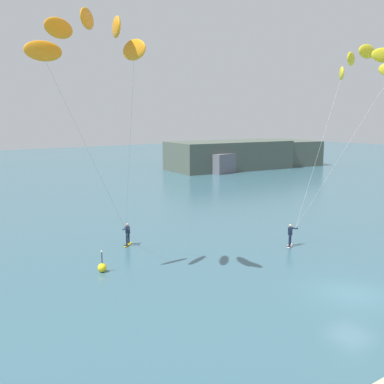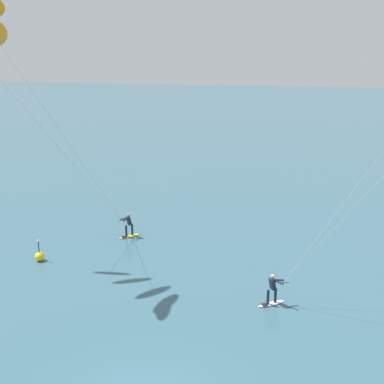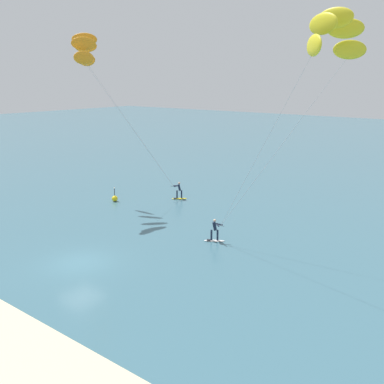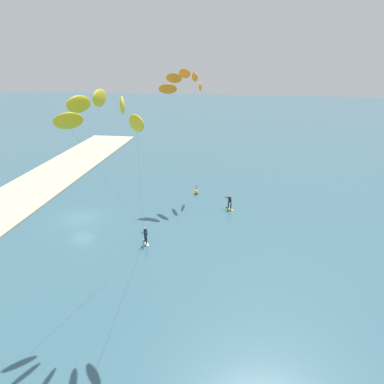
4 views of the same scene
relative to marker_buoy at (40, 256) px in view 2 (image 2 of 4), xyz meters
The scene contains 1 object.
marker_buoy is the anchor object (origin of this frame).
Camera 2 is at (4.14, -14.43, 13.12)m, focal length 47.23 mm.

